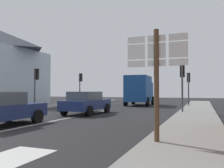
{
  "coord_description": "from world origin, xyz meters",
  "views": [
    {
      "loc": [
        7.02,
        -5.02,
        1.5
      ],
      "look_at": [
        1.19,
        10.11,
        1.99
      ],
      "focal_mm": 37.98,
      "sensor_mm": 36.0,
      "label": 1
    }
  ],
  "objects_px": {
    "traffic_light_far_right": "(189,82)",
    "traffic_light_near_right": "(182,77)",
    "traffic_light_far_left": "(80,81)",
    "traffic_light_near_left": "(36,79)",
    "sedan_far": "(86,102)",
    "route_sign_post": "(157,73)",
    "delivery_truck": "(139,90)"
  },
  "relations": [
    {
      "from": "delivery_truck",
      "to": "traffic_light_near_left",
      "type": "xyz_separation_m",
      "value": [
        -6.52,
        -8.37,
        0.82
      ]
    },
    {
      "from": "traffic_light_far_right",
      "to": "traffic_light_far_left",
      "type": "relative_size",
      "value": 0.94
    },
    {
      "from": "traffic_light_near_right",
      "to": "traffic_light_far_left",
      "type": "distance_m",
      "value": 13.3
    },
    {
      "from": "traffic_light_far_right",
      "to": "traffic_light_near_right",
      "type": "relative_size",
      "value": 0.98
    },
    {
      "from": "traffic_light_near_right",
      "to": "sedan_far",
      "type": "bearing_deg",
      "value": -156.04
    },
    {
      "from": "delivery_truck",
      "to": "traffic_light_far_right",
      "type": "height_order",
      "value": "traffic_light_far_right"
    },
    {
      "from": "route_sign_post",
      "to": "traffic_light_far_right",
      "type": "xyz_separation_m",
      "value": [
        -0.11,
        17.31,
        0.41
      ]
    },
    {
      "from": "traffic_light_far_right",
      "to": "traffic_light_near_right",
      "type": "bearing_deg",
      "value": -90.0
    },
    {
      "from": "traffic_light_far_left",
      "to": "route_sign_post",
      "type": "bearing_deg",
      "value": -55.47
    },
    {
      "from": "traffic_light_near_right",
      "to": "traffic_light_far_left",
      "type": "height_order",
      "value": "traffic_light_far_left"
    },
    {
      "from": "traffic_light_far_right",
      "to": "traffic_light_far_left",
      "type": "distance_m",
      "value": 11.46
    },
    {
      "from": "sedan_far",
      "to": "route_sign_post",
      "type": "distance_m",
      "value": 9.62
    },
    {
      "from": "route_sign_post",
      "to": "traffic_light_far_right",
      "type": "bearing_deg",
      "value": 90.36
    },
    {
      "from": "traffic_light_near_left",
      "to": "traffic_light_far_left",
      "type": "height_order",
      "value": "traffic_light_far_left"
    },
    {
      "from": "traffic_light_far_right",
      "to": "traffic_light_near_right",
      "type": "xyz_separation_m",
      "value": [
        -0.0,
        -7.27,
        0.06
      ]
    },
    {
      "from": "route_sign_post",
      "to": "traffic_light_far_left",
      "type": "xyz_separation_m",
      "value": [
        -11.56,
        16.8,
        0.57
      ]
    },
    {
      "from": "delivery_truck",
      "to": "route_sign_post",
      "type": "xyz_separation_m",
      "value": [
        5.04,
        -17.67,
        0.35
      ]
    },
    {
      "from": "traffic_light_near_left",
      "to": "sedan_far",
      "type": "bearing_deg",
      "value": -18.53
    },
    {
      "from": "route_sign_post",
      "to": "traffic_light_near_left",
      "type": "bearing_deg",
      "value": 141.19
    },
    {
      "from": "traffic_light_near_left",
      "to": "traffic_light_far_left",
      "type": "bearing_deg",
      "value": 90.0
    },
    {
      "from": "delivery_truck",
      "to": "traffic_light_far_right",
      "type": "relative_size",
      "value": 1.57
    },
    {
      "from": "sedan_far",
      "to": "traffic_light_far_left",
      "type": "relative_size",
      "value": 1.21
    },
    {
      "from": "traffic_light_far_right",
      "to": "traffic_light_far_left",
      "type": "xyz_separation_m",
      "value": [
        -11.45,
        -0.51,
        0.16
      ]
    },
    {
      "from": "route_sign_post",
      "to": "traffic_light_far_left",
      "type": "bearing_deg",
      "value": 124.53
    },
    {
      "from": "traffic_light_near_right",
      "to": "traffic_light_near_left",
      "type": "bearing_deg",
      "value": -176.3
    },
    {
      "from": "sedan_far",
      "to": "traffic_light_near_left",
      "type": "height_order",
      "value": "traffic_light_near_left"
    },
    {
      "from": "delivery_truck",
      "to": "traffic_light_far_right",
      "type": "xyz_separation_m",
      "value": [
        4.93,
        -0.37,
        0.76
      ]
    },
    {
      "from": "sedan_far",
      "to": "traffic_light_far_left",
      "type": "distance_m",
      "value": 11.05
    },
    {
      "from": "route_sign_post",
      "to": "traffic_light_near_left",
      "type": "distance_m",
      "value": 14.84
    },
    {
      "from": "route_sign_post",
      "to": "traffic_light_far_left",
      "type": "relative_size",
      "value": 0.92
    },
    {
      "from": "delivery_truck",
      "to": "traffic_light_far_left",
      "type": "bearing_deg",
      "value": -172.39
    },
    {
      "from": "traffic_light_far_left",
      "to": "traffic_light_near_left",
      "type": "bearing_deg",
      "value": -90.0
    }
  ]
}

